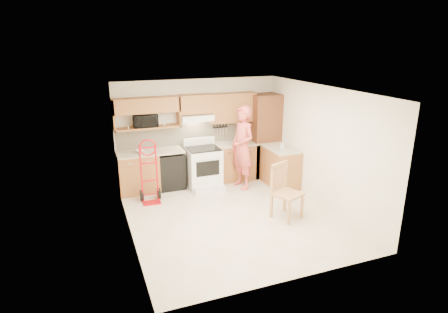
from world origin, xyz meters
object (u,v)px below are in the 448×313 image
microwave (145,120)px  dining_chair (288,192)px  range (204,165)px  hand_truck (150,174)px  person (242,148)px

microwave → dining_chair: bearing=-49.2°
range → hand_truck: 1.40m
range → microwave: bearing=161.2°
microwave → hand_truck: bearing=-98.4°
dining_chair → person: bearing=72.7°
hand_truck → dining_chair: size_ratio=1.15×
microwave → range: (1.24, -0.42, -1.07)m
person → dining_chair: (0.18, -1.80, -0.43)m
microwave → dining_chair: (2.26, -2.53, -1.09)m
range → person: 0.99m
person → range: bearing=-120.1°
range → dining_chair: range is taller
range → hand_truck: bearing=-164.3°
person → hand_truck: (-2.19, -0.07, -0.35)m
person → hand_truck: person is taller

